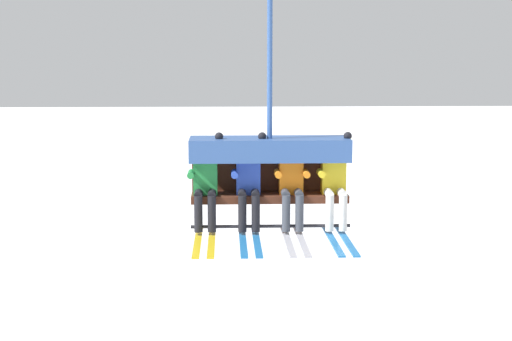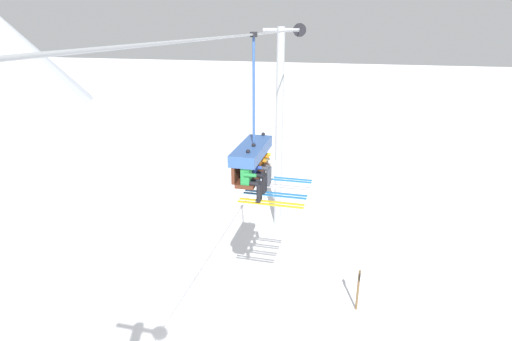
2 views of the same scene
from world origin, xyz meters
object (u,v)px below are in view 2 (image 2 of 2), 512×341
skier_yellow (266,156)px  trail_sign (358,288)px  chairlift_chair (251,154)px  skier_green (251,177)px  skier_blue (256,169)px  lift_tower_far (279,128)px  skier_orange (262,163)px

skier_yellow → trail_sign: bearing=-65.2°
chairlift_chair → trail_sign: size_ratio=2.51×
skier_green → skier_blue: (0.57, 0.00, 0.00)m
lift_tower_far → trail_sign: size_ratio=6.01×
chairlift_chair → skier_orange: size_ratio=2.36×
lift_tower_far → skier_yellow: size_ratio=5.65×
skier_orange → skier_green: bearing=179.7°
skier_green → trail_sign: size_ratio=1.06×
skier_green → trail_sign: bearing=-44.2°
skier_green → skier_orange: bearing=-0.3°
skier_green → trail_sign: (3.13, -3.04, -5.06)m
lift_tower_far → skier_green: lift_tower_far is taller
chairlift_chair → skier_blue: bearing=-143.1°
skier_blue → skier_orange: (0.57, -0.01, -0.02)m
chairlift_chair → skier_green: chairlift_chair is taller
skier_green → skier_yellow: bearing=0.0°
lift_tower_far → skier_orange: size_ratio=5.65×
chairlift_chair → skier_orange: bearing=-37.5°
lift_tower_far → skier_yellow: 7.32m
lift_tower_far → chairlift_chair: lift_tower_far is taller
skier_green → skier_yellow: (1.72, 0.00, 0.00)m
lift_tower_far → skier_yellow: bearing=-172.7°
skier_orange → skier_yellow: skier_yellow is taller
skier_orange → trail_sign: bearing=-56.8°
skier_orange → trail_sign: size_ratio=1.06×
skier_green → trail_sign: 6.69m
lift_tower_far → skier_orange: bearing=-173.2°
skier_green → chairlift_chair: bearing=14.0°
skier_orange → lift_tower_far: bearing=6.8°
skier_green → skier_orange: skier_green is taller
chairlift_chair → trail_sign: (2.27, -3.26, -5.38)m
skier_orange → trail_sign: 6.21m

